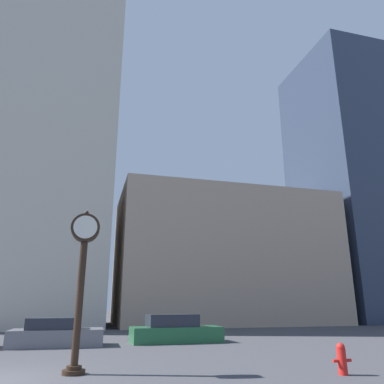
# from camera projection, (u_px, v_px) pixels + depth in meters

# --- Properties ---
(building_tall_tower) EXTENTS (12.74, 12.00, 32.85)m
(building_tall_tower) POSITION_uv_depth(u_px,v_px,m) (45.00, 143.00, 35.32)
(building_tall_tower) COLOR beige
(building_tall_tower) RESTS_ON ground_plane
(building_storefront_row) EXTENTS (20.21, 12.00, 12.03)m
(building_storefront_row) POSITION_uv_depth(u_px,v_px,m) (222.00, 259.00, 36.76)
(building_storefront_row) COLOR tan
(building_storefront_row) RESTS_ON ground_plane
(building_glass_modern) EXTENTS (13.47, 12.00, 30.85)m
(building_glass_modern) POSITION_uv_depth(u_px,v_px,m) (363.00, 183.00, 43.93)
(building_glass_modern) COLOR #2D384C
(building_glass_modern) RESTS_ON ground_plane
(street_clock) EXTENTS (0.84, 0.62, 4.58)m
(street_clock) POSITION_uv_depth(u_px,v_px,m) (82.00, 266.00, 11.00)
(street_clock) COLOR black
(street_clock) RESTS_ON ground_plane
(car_grey) EXTENTS (4.06, 2.02, 1.23)m
(car_grey) POSITION_uv_depth(u_px,v_px,m) (56.00, 334.00, 16.88)
(car_grey) COLOR slate
(car_grey) RESTS_ON ground_plane
(car_green) EXTENTS (4.50, 1.93, 1.33)m
(car_green) POSITION_uv_depth(u_px,v_px,m) (175.00, 331.00, 18.59)
(car_green) COLOR #236038
(car_green) RESTS_ON ground_plane
(fire_hydrant_near) EXTENTS (0.56, 0.24, 0.82)m
(fire_hydrant_near) POSITION_uv_depth(u_px,v_px,m) (342.00, 358.00, 10.20)
(fire_hydrant_near) COLOR red
(fire_hydrant_near) RESTS_ON ground_plane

